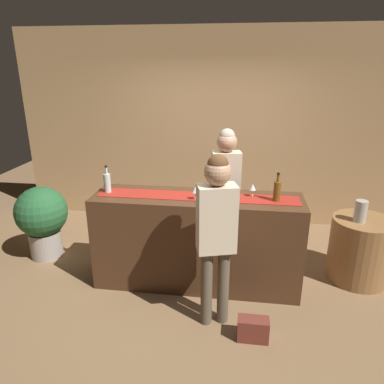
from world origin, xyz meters
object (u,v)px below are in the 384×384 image
object	(u,v)px
wine_bottle_clear	(107,183)
potted_plant_tall	(42,217)
wine_glass_near_customer	(195,190)
customer_sipping	(216,225)
bartender	(226,182)
vase_on_side_table	(361,211)
handbag	(253,329)
round_side_table	(360,250)
wine_glass_mid_counter	(253,188)
wine_bottle_amber	(277,191)

from	to	relation	value
wine_bottle_clear	potted_plant_tall	size ratio (longest dim) A/B	0.32
wine_glass_near_customer	customer_sipping	distance (m)	0.63
bartender	vase_on_side_table	distance (m)	1.52
potted_plant_tall	handbag	xyz separation A→B (m)	(2.63, -1.18, -0.43)
round_side_table	wine_glass_mid_counter	bearing A→B (deg)	-168.17
handbag	wine_bottle_clear	bearing A→B (deg)	152.18
wine_glass_near_customer	customer_sipping	xyz separation A→B (m)	(0.26, -0.56, -0.12)
round_side_table	potted_plant_tall	bearing A→B (deg)	-179.90
wine_glass_mid_counter	round_side_table	size ratio (longest dim) A/B	0.19
wine_bottle_amber	wine_bottle_clear	distance (m)	1.80
wine_glass_near_customer	wine_bottle_clear	bearing A→B (deg)	174.64
handbag	round_side_table	bearing A→B (deg)	44.23
wine_glass_near_customer	potted_plant_tall	xyz separation A→B (m)	(-2.01, 0.42, -0.61)
round_side_table	handbag	distance (m)	1.72
wine_bottle_amber	customer_sipping	xyz separation A→B (m)	(-0.57, -0.63, -0.13)
round_side_table	customer_sipping	bearing A→B (deg)	-148.06
wine_glass_mid_counter	round_side_table	distance (m)	1.50
wine_bottle_clear	customer_sipping	world-z (taller)	customer_sipping
wine_glass_near_customer	handbag	bearing A→B (deg)	-50.29
wine_bottle_clear	bartender	world-z (taller)	bartender
wine_bottle_clear	potted_plant_tall	bearing A→B (deg)	162.19
wine_bottle_amber	round_side_table	bearing A→B (deg)	19.30
vase_on_side_table	potted_plant_tall	world-z (taller)	vase_on_side_table
wine_bottle_amber	wine_glass_mid_counter	world-z (taller)	wine_bottle_amber
wine_bottle_amber	wine_bottle_clear	size ratio (longest dim) A/B	1.00
wine_bottle_clear	wine_glass_near_customer	distance (m)	0.98
wine_bottle_amber	bartender	world-z (taller)	bartender
potted_plant_tall	wine_bottle_clear	bearing A→B (deg)	-17.81
wine_bottle_clear	wine_glass_mid_counter	size ratio (longest dim) A/B	2.10
customer_sipping	bartender	bearing A→B (deg)	72.79
wine_glass_near_customer	wine_glass_mid_counter	bearing A→B (deg)	15.92
wine_glass_mid_counter	bartender	world-z (taller)	bartender
wine_glass_mid_counter	handbag	size ratio (longest dim) A/B	0.51
wine_glass_mid_counter	bartender	distance (m)	0.60
bartender	handbag	bearing A→B (deg)	93.94
vase_on_side_table	handbag	world-z (taller)	vase_on_side_table
round_side_table	vase_on_side_table	xyz separation A→B (m)	(-0.08, -0.05, 0.49)
wine_bottle_clear	handbag	bearing A→B (deg)	-27.82
wine_bottle_clear	handbag	world-z (taller)	wine_bottle_clear
bartender	customer_sipping	xyz separation A→B (m)	(-0.02, -1.23, -0.01)
wine_glass_near_customer	customer_sipping	bearing A→B (deg)	-64.91
bartender	wine_bottle_clear	bearing A→B (deg)	15.31
wine_bottle_clear	customer_sipping	distance (m)	1.40
wine_bottle_clear	vase_on_side_table	xyz separation A→B (m)	(2.74, 0.29, -0.30)
wine_bottle_clear	vase_on_side_table	distance (m)	2.77
bartender	round_side_table	size ratio (longest dim) A/B	2.27
round_side_table	wine_bottle_clear	bearing A→B (deg)	-173.15
wine_glass_mid_counter	vase_on_side_table	size ratio (longest dim) A/B	0.60
wine_bottle_amber	round_side_table	distance (m)	1.33
bartender	customer_sipping	size ratio (longest dim) A/B	1.01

